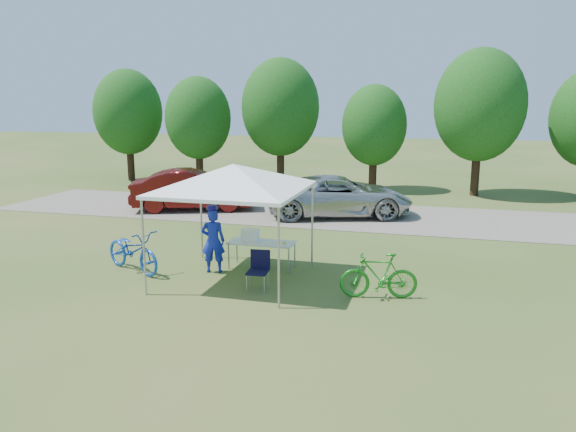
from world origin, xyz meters
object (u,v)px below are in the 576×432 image
(folding_table, at_px, (262,244))
(cyclist, at_px, (213,241))
(folding_chair, at_px, (259,267))
(minivan, at_px, (339,196))
(sedan, at_px, (193,190))
(cooler, at_px, (250,235))
(bike_blue, at_px, (133,250))
(bike_green, at_px, (379,276))

(folding_table, distance_m, cyclist, 1.22)
(folding_chair, bearing_deg, minivan, 82.86)
(cyclist, bearing_deg, sedan, -77.59)
(folding_table, distance_m, folding_chair, 1.58)
(cooler, distance_m, sedan, 7.89)
(sedan, bearing_deg, folding_chair, -167.57)
(cyclist, xyz_separation_m, bike_blue, (-1.93, -0.46, -0.26))
(folding_chair, distance_m, minivan, 8.32)
(cooler, bearing_deg, bike_green, -22.74)
(bike_blue, bearing_deg, sedan, 39.93)
(minivan, xyz_separation_m, sedan, (-5.55, -0.32, 0.04))
(bike_blue, relative_size, bike_green, 1.22)
(cooler, distance_m, bike_green, 3.66)
(cyclist, height_order, bike_blue, cyclist)
(cooler, bearing_deg, folding_table, 0.00)
(folding_table, bearing_deg, bike_green, -24.73)
(folding_chair, xyz_separation_m, cooler, (-0.72, 1.52, 0.32))
(folding_table, bearing_deg, bike_blue, -159.85)
(cooler, bearing_deg, minivan, 81.31)
(cooler, bearing_deg, bike_blue, -157.77)
(bike_green, height_order, sedan, sedan)
(sedan, bearing_deg, minivan, -107.50)
(folding_table, distance_m, cooler, 0.36)
(cooler, bearing_deg, sedan, 124.88)
(minivan, bearing_deg, folding_chair, 159.91)
(cyclist, relative_size, minivan, 0.30)
(bike_blue, bearing_deg, bike_green, -66.82)
(folding_chair, bearing_deg, folding_table, 100.54)
(cyclist, bearing_deg, folding_table, -164.22)
(sedan, bearing_deg, bike_green, -155.84)
(minivan, distance_m, sedan, 5.56)
(bike_green, relative_size, minivan, 0.32)
(cyclist, relative_size, bike_green, 0.96)
(cyclist, xyz_separation_m, sedan, (-3.78, 7.11, -0.01))
(folding_table, relative_size, bike_green, 1.00)
(cooler, relative_size, bike_green, 0.26)
(folding_chair, xyz_separation_m, bike_blue, (-3.39, 0.43, 0.01))
(folding_table, xyz_separation_m, folding_chair, (0.42, -1.52, -0.12))
(bike_green, xyz_separation_m, minivan, (-2.32, 8.20, 0.25))
(bike_blue, height_order, bike_green, bike_blue)
(cooler, height_order, bike_green, bike_green)
(folding_table, distance_m, minivan, 6.83)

